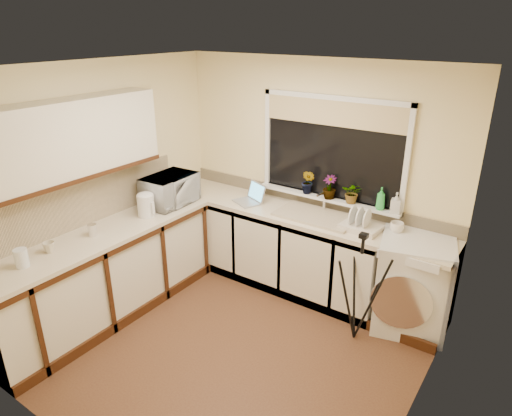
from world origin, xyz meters
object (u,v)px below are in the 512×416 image
object	(u,v)px
washing_machine	(413,284)
glass_jug	(21,258)
dish_rack	(361,227)
tripod	(359,288)
kettle	(146,206)
soap_bottle_clear	(396,203)
plant_d	(353,193)
soap_bottle_green	(381,199)
steel_jar	(93,230)
cup_back	(397,228)
plant_c	(329,187)
cup_left	(49,247)
microwave	(170,190)
plant_b	(308,182)
laptop	(251,197)

from	to	relation	value
washing_machine	glass_jug	world-z (taller)	glass_jug
dish_rack	tripod	world-z (taller)	tripod
washing_machine	dish_rack	distance (m)	0.72
kettle	soap_bottle_clear	xyz separation A→B (m)	(2.19, 1.18, 0.14)
plant_d	soap_bottle_green	world-z (taller)	soap_bottle_green
soap_bottle_clear	plant_d	bearing A→B (deg)	179.85
dish_rack	steel_jar	bearing A→B (deg)	-138.39
dish_rack	glass_jug	distance (m)	3.01
tripod	cup_back	bearing A→B (deg)	71.98
tripod	soap_bottle_clear	bearing A→B (deg)	79.52
steel_jar	tripod	bearing A→B (deg)	26.70
cup_back	steel_jar	bearing A→B (deg)	-144.13
steel_jar	plant_d	xyz separation A→B (m)	(1.81, 1.80, 0.20)
cup_back	plant_c	bearing A→B (deg)	172.53
dish_rack	tripod	size ratio (longest dim) A/B	0.34
cup_left	soap_bottle_clear	bearing A→B (deg)	44.20
tripod	soap_bottle_clear	size ratio (longest dim) A/B	5.29
washing_machine	cup_back	distance (m)	0.56
kettle	plant_d	bearing A→B (deg)	34.18
dish_rack	cup_left	world-z (taller)	cup_left
soap_bottle_green	cup_left	distance (m)	3.09
tripod	microwave	size ratio (longest dim) A/B	1.86
washing_machine	tripod	size ratio (longest dim) A/B	0.85
soap_bottle_green	microwave	bearing A→B (deg)	-159.22
steel_jar	soap_bottle_clear	world-z (taller)	soap_bottle_clear
washing_machine	plant_c	distance (m)	1.25
washing_machine	tripod	bearing A→B (deg)	-140.48
tripod	soap_bottle_green	world-z (taller)	soap_bottle_green
dish_rack	cup_back	world-z (taller)	cup_back
kettle	glass_jug	bearing A→B (deg)	-92.02
plant_b	plant_d	world-z (taller)	plant_b
washing_machine	tripod	xyz separation A→B (m)	(-0.35, -0.48, 0.08)
laptop	glass_jug	size ratio (longest dim) A/B	2.36
kettle	glass_jug	xyz separation A→B (m)	(-0.05, -1.31, -0.04)
dish_rack	glass_jug	size ratio (longest dim) A/B	2.30
laptop	plant_b	size ratio (longest dim) A/B	1.40
plant_b	soap_bottle_green	size ratio (longest dim) A/B	1.18
glass_jug	soap_bottle_green	size ratio (longest dim) A/B	0.70
microwave	soap_bottle_green	distance (m)	2.23
plant_c	cup_back	xyz separation A→B (m)	(0.77, -0.10, -0.22)
washing_machine	dish_rack	bearing A→B (deg)	170.96
glass_jug	microwave	bearing A→B (deg)	89.85
laptop	soap_bottle_clear	bearing A→B (deg)	31.82
microwave	soap_bottle_clear	bearing A→B (deg)	-72.88
steel_jar	washing_machine	bearing A→B (deg)	31.86
microwave	cup_left	xyz separation A→B (m)	(-0.05, -1.43, -0.11)
tripod	plant_b	size ratio (longest dim) A/B	4.08
microwave	plant_c	distance (m)	1.72
steel_jar	soap_bottle_clear	bearing A→B (deg)	38.52
microwave	soap_bottle_clear	xyz separation A→B (m)	(2.23, 0.79, 0.09)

